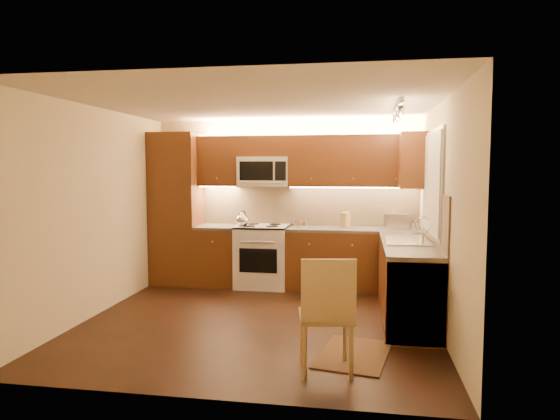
% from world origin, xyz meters
% --- Properties ---
extents(floor, '(4.00, 4.00, 0.01)m').
position_xyz_m(floor, '(0.00, 0.00, 0.00)').
color(floor, black).
rests_on(floor, ground).
extents(ceiling, '(4.00, 4.00, 0.01)m').
position_xyz_m(ceiling, '(0.00, 0.00, 2.50)').
color(ceiling, beige).
rests_on(ceiling, ground).
extents(wall_back, '(4.00, 0.01, 2.50)m').
position_xyz_m(wall_back, '(0.00, 2.00, 1.25)').
color(wall_back, beige).
rests_on(wall_back, ground).
extents(wall_front, '(4.00, 0.01, 2.50)m').
position_xyz_m(wall_front, '(0.00, -2.00, 1.25)').
color(wall_front, beige).
rests_on(wall_front, ground).
extents(wall_left, '(0.01, 4.00, 2.50)m').
position_xyz_m(wall_left, '(-2.00, 0.00, 1.25)').
color(wall_left, beige).
rests_on(wall_left, ground).
extents(wall_right, '(0.01, 4.00, 2.50)m').
position_xyz_m(wall_right, '(2.00, 0.00, 1.25)').
color(wall_right, beige).
rests_on(wall_right, ground).
extents(pantry, '(0.70, 0.60, 2.30)m').
position_xyz_m(pantry, '(-1.65, 1.70, 1.15)').
color(pantry, '#4F2410').
rests_on(pantry, floor).
extents(base_cab_back_left, '(0.62, 0.60, 0.86)m').
position_xyz_m(base_cab_back_left, '(-0.99, 1.70, 0.43)').
color(base_cab_back_left, '#4F2410').
rests_on(base_cab_back_left, floor).
extents(counter_back_left, '(0.62, 0.60, 0.04)m').
position_xyz_m(counter_back_left, '(-0.99, 1.70, 0.88)').
color(counter_back_left, '#363531').
rests_on(counter_back_left, base_cab_back_left).
extents(base_cab_back_right, '(1.92, 0.60, 0.86)m').
position_xyz_m(base_cab_back_right, '(1.04, 1.70, 0.43)').
color(base_cab_back_right, '#4F2410').
rests_on(base_cab_back_right, floor).
extents(counter_back_right, '(1.92, 0.60, 0.04)m').
position_xyz_m(counter_back_right, '(1.04, 1.70, 0.88)').
color(counter_back_right, '#363531').
rests_on(counter_back_right, base_cab_back_right).
extents(base_cab_right, '(0.60, 2.00, 0.86)m').
position_xyz_m(base_cab_right, '(1.70, 0.40, 0.43)').
color(base_cab_right, '#4F2410').
rests_on(base_cab_right, floor).
extents(counter_right, '(0.60, 2.00, 0.04)m').
position_xyz_m(counter_right, '(1.70, 0.40, 0.88)').
color(counter_right, '#363531').
rests_on(counter_right, base_cab_right).
extents(dishwasher, '(0.58, 0.60, 0.84)m').
position_xyz_m(dishwasher, '(1.70, -0.30, 0.43)').
color(dishwasher, silver).
rests_on(dishwasher, floor).
extents(backsplash_back, '(3.30, 0.02, 0.60)m').
position_xyz_m(backsplash_back, '(0.35, 1.99, 1.20)').
color(backsplash_back, tan).
rests_on(backsplash_back, wall_back).
extents(backsplash_right, '(0.02, 2.00, 0.60)m').
position_xyz_m(backsplash_right, '(1.99, 0.40, 1.20)').
color(backsplash_right, tan).
rests_on(backsplash_right, wall_right).
extents(upper_cab_back_left, '(0.62, 0.35, 0.75)m').
position_xyz_m(upper_cab_back_left, '(-0.99, 1.82, 1.88)').
color(upper_cab_back_left, '#4F2410').
rests_on(upper_cab_back_left, wall_back).
extents(upper_cab_back_right, '(1.92, 0.35, 0.75)m').
position_xyz_m(upper_cab_back_right, '(1.04, 1.82, 1.88)').
color(upper_cab_back_right, '#4F2410').
rests_on(upper_cab_back_right, wall_back).
extents(upper_cab_bridge, '(0.76, 0.35, 0.31)m').
position_xyz_m(upper_cab_bridge, '(-0.30, 1.82, 2.09)').
color(upper_cab_bridge, '#4F2410').
rests_on(upper_cab_bridge, wall_back).
extents(upper_cab_right_corner, '(0.35, 0.50, 0.75)m').
position_xyz_m(upper_cab_right_corner, '(1.82, 1.40, 1.88)').
color(upper_cab_right_corner, '#4F2410').
rests_on(upper_cab_right_corner, wall_right).
extents(stove, '(0.76, 0.65, 0.92)m').
position_xyz_m(stove, '(-0.30, 1.68, 0.46)').
color(stove, silver).
rests_on(stove, floor).
extents(microwave, '(0.76, 0.38, 0.44)m').
position_xyz_m(microwave, '(-0.30, 1.81, 1.72)').
color(microwave, silver).
rests_on(microwave, wall_back).
extents(window_frame, '(0.03, 1.44, 1.24)m').
position_xyz_m(window_frame, '(1.99, 0.55, 1.60)').
color(window_frame, silver).
rests_on(window_frame, wall_right).
extents(window_blinds, '(0.02, 1.36, 1.16)m').
position_xyz_m(window_blinds, '(1.97, 0.55, 1.60)').
color(window_blinds, silver).
rests_on(window_blinds, wall_right).
extents(sink, '(0.52, 0.86, 0.15)m').
position_xyz_m(sink, '(1.70, 0.55, 0.98)').
color(sink, silver).
rests_on(sink, counter_right).
extents(faucet, '(0.20, 0.04, 0.30)m').
position_xyz_m(faucet, '(1.88, 0.55, 1.05)').
color(faucet, silver).
rests_on(faucet, counter_right).
extents(track_light_bar, '(0.04, 1.20, 0.03)m').
position_xyz_m(track_light_bar, '(1.55, 0.40, 2.46)').
color(track_light_bar, silver).
rests_on(track_light_bar, ceiling).
extents(kettle, '(0.26, 0.26, 0.23)m').
position_xyz_m(kettle, '(-0.57, 1.53, 1.04)').
color(kettle, silver).
rests_on(kettle, stove).
extents(toaster_oven, '(0.40, 0.33, 0.21)m').
position_xyz_m(toaster_oven, '(1.67, 1.81, 1.01)').
color(toaster_oven, silver).
rests_on(toaster_oven, counter_back_right).
extents(knife_block, '(0.16, 0.19, 0.23)m').
position_xyz_m(knife_block, '(0.92, 1.75, 1.02)').
color(knife_block, '#A7854B').
rests_on(knife_block, counter_back_right).
extents(spice_jar_a, '(0.06, 0.06, 0.08)m').
position_xyz_m(spice_jar_a, '(0.14, 1.93, 0.94)').
color(spice_jar_a, silver).
rests_on(spice_jar_a, counter_back_right).
extents(spice_jar_b, '(0.05, 0.05, 0.09)m').
position_xyz_m(spice_jar_b, '(0.14, 1.94, 0.95)').
color(spice_jar_b, olive).
rests_on(spice_jar_b, counter_back_right).
extents(spice_jar_c, '(0.06, 0.06, 0.09)m').
position_xyz_m(spice_jar_c, '(0.32, 1.94, 0.95)').
color(spice_jar_c, silver).
rests_on(spice_jar_c, counter_back_right).
extents(spice_jar_d, '(0.05, 0.05, 0.10)m').
position_xyz_m(spice_jar_d, '(0.25, 1.84, 0.95)').
color(spice_jar_d, '#A36630').
rests_on(spice_jar_d, counter_back_right).
extents(soap_bottle, '(0.11, 0.11, 0.18)m').
position_xyz_m(soap_bottle, '(1.88, 1.33, 0.99)').
color(soap_bottle, '#B9B9BE').
rests_on(soap_bottle, counter_right).
extents(rug, '(0.77, 1.02, 0.01)m').
position_xyz_m(rug, '(1.10, -0.90, 0.01)').
color(rug, black).
rests_on(rug, floor).
extents(dining_chair, '(0.52, 0.52, 1.03)m').
position_xyz_m(dining_chair, '(0.86, -1.31, 0.51)').
color(dining_chair, '#A7854B').
rests_on(dining_chair, floor).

